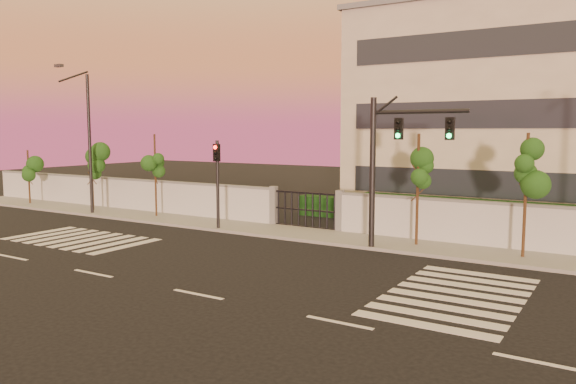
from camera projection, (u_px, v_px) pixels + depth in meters
name	position (u px, v px, depth m)	size (l,w,h in m)	color
ground	(198.00, 295.00, 17.81)	(120.00, 120.00, 0.00)	black
sidewalk	(344.00, 239.00, 26.67)	(60.00, 3.00, 0.15)	gray
perimeter_wall	(360.00, 214.00, 27.78)	(60.00, 0.36, 2.20)	silver
hedge_row	(400.00, 214.00, 29.56)	(41.00, 4.25, 1.80)	black
distant_skyscraper	(466.00, 17.00, 281.67)	(16.00, 16.00, 118.00)	gray
road_markings	(231.00, 264.00, 21.81)	(57.00, 7.62, 0.02)	silver
street_tree_a	(29.00, 165.00, 38.91)	(1.44, 1.15, 3.86)	#382314
street_tree_b	(92.00, 164.00, 35.61)	(1.57, 1.25, 4.18)	#382314
street_tree_c	(155.00, 157.00, 33.00)	(1.39, 1.10, 4.99)	#382314
street_tree_d	(419.00, 164.00, 24.58)	(1.52, 1.21, 5.06)	#382314
street_tree_e	(527.00, 167.00, 22.15)	(1.54, 1.22, 5.11)	#382314
traffic_signal_main	(391.00, 155.00, 23.65)	(4.17, 0.44, 6.60)	black
traffic_signal_secondary	(217.00, 174.00, 28.87)	(0.36, 0.35, 4.69)	black
streetlight_west	(87.00, 136.00, 34.00)	(0.54, 2.16, 8.98)	black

